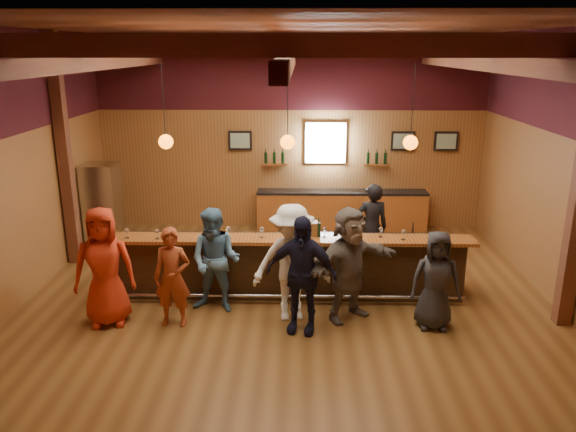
{
  "coord_description": "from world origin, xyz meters",
  "views": [
    {
      "loc": [
        0.2,
        -9.11,
        4.17
      ],
      "look_at": [
        0.0,
        0.3,
        1.35
      ],
      "focal_mm": 35.0,
      "sensor_mm": 36.0,
      "label": 1
    }
  ],
  "objects": [
    {
      "name": "glass_g",
      "position": [
        1.58,
        -0.1,
        1.23
      ],
      "size": [
        0.08,
        0.08,
        0.17
      ],
      "color": "silver",
      "rests_on": "bar_counter"
    },
    {
      "name": "bottle_b",
      "position": [
        0.97,
        -0.03,
        1.23
      ],
      "size": [
        0.07,
        0.07,
        0.31
      ],
      "color": "black",
      "rests_on": "bar_counter"
    },
    {
      "name": "glass_b",
      "position": [
        -2.18,
        -0.27,
        1.23
      ],
      "size": [
        0.08,
        0.08,
        0.17
      ],
      "color": "silver",
      "rests_on": "bar_counter"
    },
    {
      "name": "customer_white",
      "position": [
        0.08,
        -0.92,
        0.95
      ],
      "size": [
        1.31,
        0.87,
        1.9
      ],
      "primitive_type": "imported",
      "rotation": [
        0.0,
        0.0,
        0.14
      ],
      "color": "white",
      "rests_on": "ground"
    },
    {
      "name": "glass_a",
      "position": [
        -2.7,
        -0.25,
        1.23
      ],
      "size": [
        0.08,
        0.08,
        0.17
      ],
      "color": "silver",
      "rests_on": "bar_counter"
    },
    {
      "name": "wine_shelves",
      "position": [
        0.8,
        3.88,
        1.62
      ],
      "size": [
        3.0,
        0.18,
        0.3
      ],
      "color": "brown",
      "rests_on": "room"
    },
    {
      "name": "framed_pictures",
      "position": [
        1.67,
        3.94,
        2.1
      ],
      "size": [
        5.35,
        0.05,
        0.45
      ],
      "color": "black",
      "rests_on": "room"
    },
    {
      "name": "pendant_lights",
      "position": [
        0.0,
        0.0,
        2.71
      ],
      "size": [
        4.24,
        0.24,
        1.37
      ],
      "color": "black",
      "rests_on": "room"
    },
    {
      "name": "bar_counter",
      "position": [
        0.02,
        0.15,
        0.52
      ],
      "size": [
        6.3,
        1.07,
        1.11
      ],
      "color": "black",
      "rests_on": "ground"
    },
    {
      "name": "window",
      "position": [
        0.8,
        3.95,
        2.05
      ],
      "size": [
        0.95,
        0.09,
        0.95
      ],
      "color": "silver",
      "rests_on": "room"
    },
    {
      "name": "customer_dark",
      "position": [
        2.29,
        -1.17,
        0.78
      ],
      "size": [
        0.79,
        0.54,
        1.56
      ],
      "primitive_type": "imported",
      "rotation": [
        0.0,
        0.0,
        -0.07
      ],
      "color": "#27272A",
      "rests_on": "ground"
    },
    {
      "name": "customer_brown",
      "position": [
        0.99,
        -0.88,
        0.92
      ],
      "size": [
        1.7,
        1.46,
        1.85
      ],
      "primitive_type": "imported",
      "rotation": [
        0.0,
        0.0,
        0.64
      ],
      "color": "#665C51",
      "rests_on": "ground"
    },
    {
      "name": "customer_orange",
      "position": [
        -2.8,
        -1.14,
        0.95
      ],
      "size": [
        1.03,
        0.77,
        1.89
      ],
      "primitive_type": "imported",
      "rotation": [
        0.0,
        0.0,
        0.2
      ],
      "color": "red",
      "rests_on": "ground"
    },
    {
      "name": "glass_e",
      "position": [
        -0.43,
        -0.17,
        1.24
      ],
      "size": [
        0.08,
        0.08,
        0.19
      ],
      "color": "silver",
      "rests_on": "bar_counter"
    },
    {
      "name": "glass_c",
      "position": [
        -1.32,
        -0.19,
        1.24
      ],
      "size": [
        0.08,
        0.08,
        0.18
      ],
      "color": "silver",
      "rests_on": "bar_counter"
    },
    {
      "name": "stainless_fridge",
      "position": [
        -4.1,
        2.6,
        0.9
      ],
      "size": [
        0.7,
        0.7,
        1.8
      ],
      "primitive_type": "cube",
      "color": "silver",
      "rests_on": "ground"
    },
    {
      "name": "room",
      "position": [
        0.0,
        0.06,
        3.21
      ],
      "size": [
        9.04,
        9.0,
        4.52
      ],
      "color": "brown",
      "rests_on": "ground"
    },
    {
      "name": "glass_f",
      "position": [
        0.62,
        -0.13,
        1.24
      ],
      "size": [
        0.08,
        0.08,
        0.18
      ],
      "color": "silver",
      "rests_on": "bar_counter"
    },
    {
      "name": "back_bar_cabinet",
      "position": [
        1.2,
        3.72,
        0.48
      ],
      "size": [
        4.0,
        0.52,
        0.95
      ],
      "color": "brown",
      "rests_on": "ground"
    },
    {
      "name": "customer_redvest",
      "position": [
        -1.75,
        -1.16,
        0.79
      ],
      "size": [
        0.6,
        0.42,
        1.58
      ],
      "primitive_type": "imported",
      "rotation": [
        0.0,
        0.0,
        -0.07
      ],
      "color": "#93391A",
      "rests_on": "ground"
    },
    {
      "name": "ice_bucket",
      "position": [
        0.43,
        -0.05,
        1.23
      ],
      "size": [
        0.22,
        0.22,
        0.24
      ],
      "primitive_type": "cylinder",
      "color": "brown",
      "rests_on": "bar_counter"
    },
    {
      "name": "glass_h",
      "position": [
        1.93,
        -0.24,
        1.24
      ],
      "size": [
        0.08,
        0.08,
        0.18
      ],
      "color": "silver",
      "rests_on": "bar_counter"
    },
    {
      "name": "glass_d",
      "position": [
        -0.99,
        -0.19,
        1.25
      ],
      "size": [
        0.09,
        0.09,
        0.2
      ],
      "color": "silver",
      "rests_on": "bar_counter"
    },
    {
      "name": "customer_navy",
      "position": [
        0.23,
        -1.32,
        0.92
      ],
      "size": [
        1.15,
        0.67,
        1.84
      ],
      "primitive_type": "imported",
      "rotation": [
        0.0,
        0.0,
        -0.22
      ],
      "color": "black",
      "rests_on": "ground"
    },
    {
      "name": "bottle_a",
      "position": [
        0.53,
        -0.1,
        1.24
      ],
      "size": [
        0.07,
        0.07,
        0.33
      ],
      "color": "black",
      "rests_on": "bar_counter"
    },
    {
      "name": "customer_denim",
      "position": [
        -1.15,
        -0.65,
        0.87
      ],
      "size": [
        0.97,
        0.83,
        1.74
      ],
      "primitive_type": "imported",
      "rotation": [
        0.0,
        0.0,
        -0.22
      ],
      "color": "teal",
      "rests_on": "ground"
    },
    {
      "name": "bartender",
      "position": [
        1.58,
        1.15,
        0.87
      ],
      "size": [
        0.68,
        0.48,
        1.74
      ],
      "primitive_type": "imported",
      "rotation": [
        0.0,
        0.0,
        3.25
      ],
      "color": "black",
      "rests_on": "ground"
    }
  ]
}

